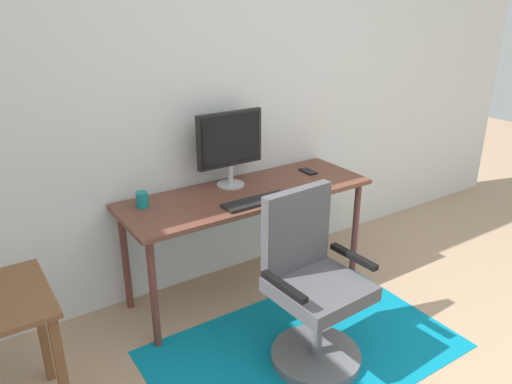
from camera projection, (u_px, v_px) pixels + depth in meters
wall_back at (226, 90)px, 3.24m from camera, size 6.00×0.10×2.60m
area_rug at (304, 349)px, 2.82m from camera, size 1.70×1.06×0.01m
desk at (248, 201)px, 3.18m from camera, size 1.65×0.57×0.72m
monitor at (230, 143)px, 3.14m from camera, size 0.46×0.18×0.49m
keyboard at (256, 201)px, 2.98m from camera, size 0.43×0.13×0.02m
computer_mouse at (303, 190)px, 3.12m from camera, size 0.06×0.10×0.03m
coffee_cup at (142, 200)px, 2.90m from camera, size 0.07×0.07×0.09m
cell_phone at (308, 171)px, 3.49m from camera, size 0.07×0.14×0.01m
office_chair at (312, 293)px, 2.63m from camera, size 0.55×0.50×0.96m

